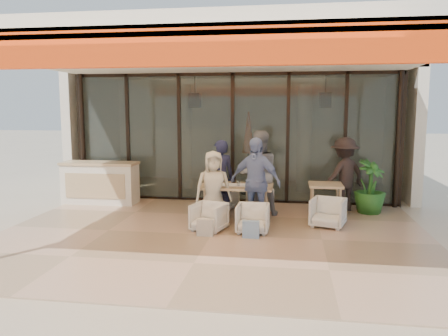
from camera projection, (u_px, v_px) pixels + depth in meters
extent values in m
plane|color=#C6B293|center=(211.00, 236.00, 8.06)|extent=(70.00, 70.00, 0.00)
cube|color=tan|center=(211.00, 236.00, 8.06)|extent=(8.00, 6.00, 0.01)
cube|color=silver|center=(211.00, 53.00, 7.61)|extent=(8.00, 6.00, 0.20)
cube|color=red|center=(163.00, 46.00, 4.77)|extent=(8.00, 0.12, 0.45)
cube|color=orange|center=(178.00, 44.00, 5.42)|extent=(8.00, 1.50, 0.06)
cylinder|color=black|center=(83.00, 137.00, 11.23)|extent=(0.12, 0.12, 3.20)
cylinder|color=black|center=(398.00, 141.00, 10.09)|extent=(0.12, 0.12, 3.20)
cube|color=#9EADA3|center=(233.00, 138.00, 10.78)|extent=(8.00, 0.03, 3.20)
cube|color=black|center=(232.00, 200.00, 10.99)|extent=(8.00, 0.10, 0.08)
cube|color=black|center=(233.00, 74.00, 10.57)|extent=(8.00, 0.10, 0.08)
cube|color=black|center=(81.00, 137.00, 11.37)|extent=(0.08, 0.10, 3.20)
cube|color=black|center=(128.00, 137.00, 11.18)|extent=(0.08, 0.10, 3.20)
cube|color=black|center=(179.00, 138.00, 10.98)|extent=(0.08, 0.10, 3.20)
cube|color=black|center=(233.00, 138.00, 10.78)|extent=(0.08, 0.10, 3.20)
cube|color=black|center=(288.00, 139.00, 10.58)|extent=(0.08, 0.10, 3.20)
cube|color=black|center=(345.00, 140.00, 10.38)|extent=(0.08, 0.10, 3.20)
cube|color=black|center=(402.00, 140.00, 10.19)|extent=(0.08, 0.10, 3.20)
cube|color=silver|center=(246.00, 128.00, 14.19)|extent=(9.00, 0.25, 3.40)
cube|color=silver|center=(95.00, 130.00, 13.13)|extent=(0.25, 3.50, 3.40)
cube|color=silver|center=(402.00, 132.00, 11.83)|extent=(0.25, 3.50, 3.40)
cube|color=silver|center=(241.00, 70.00, 12.25)|extent=(9.00, 3.50, 0.25)
cube|color=tan|center=(240.00, 189.00, 12.71)|extent=(8.00, 3.50, 0.02)
cylinder|color=silver|center=(185.00, 138.00, 12.59)|extent=(0.40, 0.40, 3.00)
cylinder|color=silver|center=(304.00, 139.00, 12.09)|extent=(0.40, 0.40, 3.00)
cylinder|color=black|center=(195.00, 84.00, 11.94)|extent=(0.03, 0.03, 0.70)
cube|color=black|center=(195.00, 101.00, 12.00)|extent=(0.30, 0.30, 0.40)
sphere|color=#FFBF72|center=(195.00, 101.00, 12.00)|extent=(0.18, 0.18, 0.18)
cylinder|color=black|center=(326.00, 83.00, 11.42)|extent=(0.03, 0.03, 0.70)
cube|color=black|center=(325.00, 100.00, 11.49)|extent=(0.30, 0.30, 0.40)
sphere|color=#FFBF72|center=(325.00, 100.00, 11.49)|extent=(0.18, 0.18, 0.18)
cylinder|color=black|center=(248.00, 193.00, 11.93)|extent=(0.40, 0.40, 0.05)
cylinder|color=black|center=(248.00, 156.00, 11.79)|extent=(0.04, 0.04, 2.10)
cone|color=#E74714|center=(249.00, 132.00, 11.70)|extent=(0.32, 0.32, 1.10)
cube|color=silver|center=(100.00, 184.00, 10.71)|extent=(1.80, 0.60, 1.00)
cube|color=tan|center=(100.00, 163.00, 10.64)|extent=(1.85, 0.65, 0.06)
cube|color=tan|center=(95.00, 186.00, 10.41)|extent=(1.50, 0.02, 0.60)
cube|color=tan|center=(237.00, 186.00, 9.15)|extent=(1.50, 0.90, 0.05)
cube|color=white|center=(237.00, 185.00, 9.15)|extent=(1.30, 0.35, 0.01)
cylinder|color=tan|center=(205.00, 206.00, 8.98)|extent=(0.06, 0.06, 0.70)
cylinder|color=tan|center=(265.00, 208.00, 8.79)|extent=(0.06, 0.06, 0.70)
cylinder|color=tan|center=(211.00, 199.00, 9.60)|extent=(0.06, 0.06, 0.70)
cylinder|color=tan|center=(267.00, 201.00, 9.42)|extent=(0.06, 0.06, 0.70)
cylinder|color=white|center=(214.00, 183.00, 9.06)|extent=(0.06, 0.06, 0.11)
cylinder|color=white|center=(226.00, 180.00, 9.37)|extent=(0.06, 0.06, 0.11)
cylinder|color=white|center=(239.00, 183.00, 9.03)|extent=(0.06, 0.06, 0.11)
cylinder|color=white|center=(252.00, 181.00, 9.27)|extent=(0.06, 0.06, 0.11)
cylinder|color=white|center=(260.00, 184.00, 8.87)|extent=(0.06, 0.06, 0.11)
cylinder|color=#944315|center=(212.00, 179.00, 9.36)|extent=(0.07, 0.07, 0.16)
cylinder|color=black|center=(234.00, 179.00, 9.42)|extent=(0.09, 0.09, 0.17)
cylinder|color=black|center=(234.00, 174.00, 9.41)|extent=(0.10, 0.10, 0.01)
cylinder|color=white|center=(213.00, 186.00, 8.92)|extent=(0.22, 0.22, 0.01)
cylinder|color=white|center=(257.00, 188.00, 8.78)|extent=(0.22, 0.22, 0.01)
cylinder|color=white|center=(218.00, 181.00, 9.52)|extent=(0.22, 0.22, 0.01)
cylinder|color=white|center=(259.00, 183.00, 9.39)|extent=(0.22, 0.22, 0.01)
imported|color=white|center=(224.00, 196.00, 10.20)|extent=(0.70, 0.67, 0.59)
imported|color=white|center=(260.00, 197.00, 10.07)|extent=(0.68, 0.65, 0.61)
imported|color=white|center=(209.00, 216.00, 8.34)|extent=(0.72, 0.69, 0.61)
imported|color=white|center=(253.00, 217.00, 8.21)|extent=(0.61, 0.57, 0.61)
imported|color=#181C35|center=(220.00, 177.00, 9.64)|extent=(0.71, 0.59, 1.66)
imported|color=slate|center=(258.00, 173.00, 9.50)|extent=(1.07, 0.94, 1.87)
imported|color=beige|center=(213.00, 188.00, 8.77)|extent=(0.84, 0.68, 1.50)
imported|color=#6B7CB3|center=(255.00, 182.00, 8.62)|extent=(1.13, 0.73, 1.78)
cube|color=silver|center=(205.00, 228.00, 7.96)|extent=(0.30, 0.10, 0.34)
cube|color=#99BFD8|center=(251.00, 230.00, 7.84)|extent=(0.30, 0.10, 0.34)
cube|color=tan|center=(326.00, 185.00, 9.29)|extent=(0.70, 0.70, 0.05)
cylinder|color=tan|center=(312.00, 204.00, 9.11)|extent=(0.05, 0.05, 0.70)
cylinder|color=tan|center=(340.00, 205.00, 9.03)|extent=(0.05, 0.05, 0.70)
cylinder|color=tan|center=(311.00, 199.00, 9.66)|extent=(0.05, 0.05, 0.70)
cylinder|color=tan|center=(337.00, 200.00, 9.58)|extent=(0.05, 0.05, 0.70)
imported|color=white|center=(328.00, 211.00, 8.61)|extent=(0.77, 0.74, 0.65)
imported|color=black|center=(344.00, 175.00, 9.86)|extent=(1.26, 1.14, 1.69)
imported|color=#1E5919|center=(370.00, 187.00, 9.67)|extent=(0.97, 0.97, 1.22)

